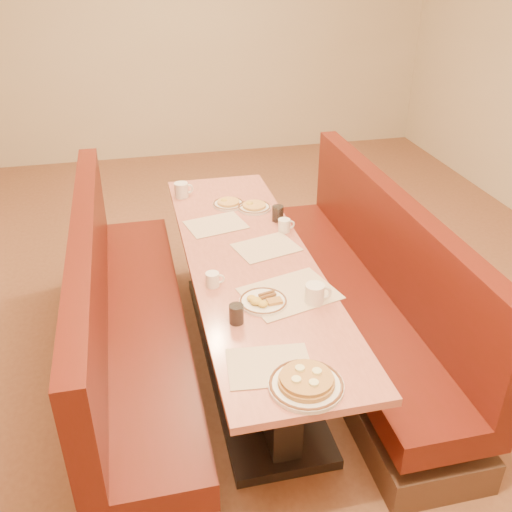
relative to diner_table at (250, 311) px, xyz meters
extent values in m
plane|color=#9E6647|center=(0.00, 0.00, -0.37)|extent=(8.00, 8.00, 0.00)
cube|color=beige|center=(0.00, 4.00, 1.03)|extent=(6.00, 0.04, 2.80)
cube|color=black|center=(0.00, 0.00, -0.34)|extent=(0.55, 1.88, 0.06)
cube|color=black|center=(0.00, 0.00, -0.02)|extent=(0.15, 1.75, 0.71)
cube|color=#D07060|center=(0.00, 0.00, 0.36)|extent=(0.70, 2.50, 0.04)
cube|color=#4C3326|center=(-0.68, 0.00, -0.27)|extent=(0.55, 2.50, 0.20)
cube|color=#51140E|center=(-0.68, 0.00, 0.00)|extent=(0.55, 2.50, 0.16)
cube|color=#51140E|center=(-0.89, 0.00, 0.38)|extent=(0.12, 2.50, 0.60)
cube|color=#4C3326|center=(0.68, 0.00, -0.27)|extent=(0.55, 2.50, 0.20)
cube|color=#51140E|center=(0.68, 0.00, 0.00)|extent=(0.55, 2.50, 0.16)
cube|color=#51140E|center=(0.89, 0.00, 0.38)|extent=(0.12, 2.50, 0.60)
cube|color=beige|center=(-0.12, -0.94, 0.38)|extent=(0.38, 0.30, 0.00)
cube|color=beige|center=(0.12, -0.42, 0.38)|extent=(0.53, 0.45, 0.00)
cube|color=beige|center=(-0.12, 0.46, 0.38)|extent=(0.41, 0.34, 0.00)
cube|color=beige|center=(0.12, 0.09, 0.38)|extent=(0.41, 0.35, 0.00)
cylinder|color=white|center=(-0.01, -1.10, 0.39)|extent=(0.31, 0.31, 0.02)
torus|color=brown|center=(-0.01, -1.10, 0.40)|extent=(0.31, 0.31, 0.01)
cylinder|color=#CD8149|center=(-0.01, -1.10, 0.41)|extent=(0.23, 0.23, 0.02)
cylinder|color=#CD8149|center=(-0.01, -1.10, 0.43)|extent=(0.22, 0.22, 0.02)
cylinder|color=#FBF6A4|center=(0.04, -1.09, 0.44)|extent=(0.04, 0.04, 0.01)
cylinder|color=#FBF6A4|center=(-0.02, -1.05, 0.44)|extent=(0.04, 0.04, 0.01)
cylinder|color=#FBF6A4|center=(-0.05, -1.11, 0.44)|extent=(0.04, 0.04, 0.01)
cylinder|color=#FBF6A4|center=(0.01, -1.15, 0.44)|extent=(0.04, 0.04, 0.01)
cylinder|color=white|center=(-0.03, -0.47, 0.38)|extent=(0.24, 0.24, 0.02)
torus|color=brown|center=(-0.03, -0.47, 0.39)|extent=(0.24, 0.24, 0.01)
ellipsoid|color=gold|center=(-0.07, -0.49, 0.41)|extent=(0.06, 0.06, 0.03)
ellipsoid|color=gold|center=(-0.05, -0.52, 0.41)|extent=(0.05, 0.05, 0.03)
ellipsoid|color=gold|center=(-0.09, -0.45, 0.40)|extent=(0.05, 0.05, 0.03)
cylinder|color=brown|center=(0.00, -0.45, 0.40)|extent=(0.09, 0.04, 0.02)
cylinder|color=brown|center=(0.00, -0.42, 0.40)|extent=(0.09, 0.04, 0.02)
cube|color=gold|center=(0.02, -0.50, 0.40)|extent=(0.08, 0.06, 0.02)
cylinder|color=white|center=(0.17, 0.64, 0.38)|extent=(0.22, 0.22, 0.02)
torus|color=brown|center=(0.17, 0.64, 0.39)|extent=(0.22, 0.22, 0.01)
cylinder|color=#EBAA53|center=(0.17, 0.64, 0.40)|extent=(0.16, 0.16, 0.02)
ellipsoid|color=gold|center=(0.14, 0.66, 0.41)|extent=(0.05, 0.05, 0.02)
cylinder|color=white|center=(0.01, 0.74, 0.38)|extent=(0.21, 0.21, 0.02)
torus|color=brown|center=(0.01, 0.74, 0.39)|extent=(0.21, 0.21, 0.01)
cylinder|color=#EBAA53|center=(0.01, 0.74, 0.40)|extent=(0.15, 0.15, 0.02)
ellipsoid|color=gold|center=(-0.01, 0.75, 0.41)|extent=(0.04, 0.04, 0.02)
cylinder|color=white|center=(0.22, -0.52, 0.43)|extent=(0.10, 0.10, 0.10)
torus|color=white|center=(0.27, -0.52, 0.43)|extent=(0.07, 0.02, 0.07)
cylinder|color=black|center=(0.22, -0.52, 0.47)|extent=(0.08, 0.08, 0.01)
cylinder|color=white|center=(-0.25, -0.25, 0.41)|extent=(0.07, 0.07, 0.08)
torus|color=white|center=(-0.22, -0.25, 0.41)|extent=(0.06, 0.02, 0.05)
cylinder|color=black|center=(-0.25, -0.25, 0.45)|extent=(0.06, 0.06, 0.01)
cylinder|color=white|center=(0.28, 0.28, 0.42)|extent=(0.08, 0.08, 0.08)
torus|color=white|center=(0.32, 0.28, 0.42)|extent=(0.06, 0.01, 0.06)
cylinder|color=black|center=(0.28, 0.28, 0.45)|extent=(0.06, 0.06, 0.01)
cylinder|color=white|center=(-0.28, 0.95, 0.43)|extent=(0.10, 0.10, 0.10)
torus|color=white|center=(-0.23, 0.96, 0.43)|extent=(0.07, 0.03, 0.07)
cylinder|color=black|center=(-0.28, 0.95, 0.47)|extent=(0.08, 0.08, 0.01)
cylinder|color=black|center=(-0.19, -0.60, 0.42)|extent=(0.07, 0.07, 0.10)
cylinder|color=silver|center=(-0.19, -0.60, 0.42)|extent=(0.07, 0.07, 0.10)
cylinder|color=black|center=(0.28, 0.43, 0.43)|extent=(0.07, 0.07, 0.10)
cylinder|color=silver|center=(0.28, 0.43, 0.43)|extent=(0.07, 0.07, 0.10)
camera|label=1|loc=(-0.60, -2.77, 1.99)|focal=40.00mm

